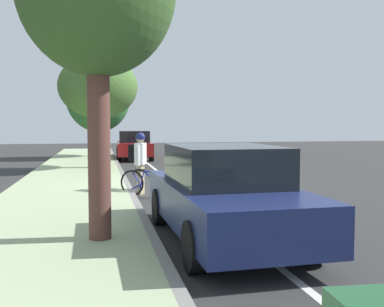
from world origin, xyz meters
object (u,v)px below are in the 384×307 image
(parked_sedan_red_nearest, at_px, (134,145))
(street_tree_mid_block, at_px, (98,87))
(bicycle_at_curb, at_px, (150,183))
(street_tree_near_cyclist, at_px, (98,97))
(parked_sedan_dark_blue_second, at_px, (224,194))
(cyclist_with_backpack, at_px, (139,157))

(parked_sedan_red_nearest, height_order, street_tree_mid_block, street_tree_mid_block)
(bicycle_at_curb, distance_m, street_tree_near_cyclist, 13.78)
(parked_sedan_dark_blue_second, height_order, cyclist_with_backpack, cyclist_with_backpack)
(parked_sedan_dark_blue_second, relative_size, bicycle_at_curb, 3.02)
(parked_sedan_dark_blue_second, bearing_deg, bicycle_at_curb, -81.49)
(street_tree_near_cyclist, relative_size, street_tree_mid_block, 1.14)
(cyclist_with_backpack, xyz_separation_m, street_tree_near_cyclist, (1.04, -12.94, 2.36))
(cyclist_with_backpack, height_order, street_tree_near_cyclist, street_tree_near_cyclist)
(street_tree_near_cyclist, bearing_deg, street_tree_mid_block, 90.00)
(parked_sedan_dark_blue_second, relative_size, street_tree_mid_block, 0.99)
(bicycle_at_curb, height_order, cyclist_with_backpack, cyclist_with_backpack)
(parked_sedan_red_nearest, bearing_deg, bicycle_at_curb, 87.35)
(parked_sedan_red_nearest, bearing_deg, parked_sedan_dark_blue_second, 90.34)
(bicycle_at_curb, height_order, street_tree_mid_block, street_tree_mid_block)
(street_tree_near_cyclist, height_order, street_tree_mid_block, street_tree_near_cyclist)
(parked_sedan_dark_blue_second, height_order, street_tree_near_cyclist, street_tree_near_cyclist)
(parked_sedan_red_nearest, height_order, street_tree_near_cyclist, street_tree_near_cyclist)
(street_tree_near_cyclist, bearing_deg, parked_sedan_dark_blue_second, 96.17)
(parked_sedan_red_nearest, distance_m, parked_sedan_dark_blue_second, 16.75)
(parked_sedan_dark_blue_second, distance_m, street_tree_near_cyclist, 18.15)
(parked_sedan_red_nearest, xyz_separation_m, bicycle_at_curb, (0.57, 12.28, -0.39))
(parked_sedan_dark_blue_second, distance_m, cyclist_with_backpack, 5.01)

